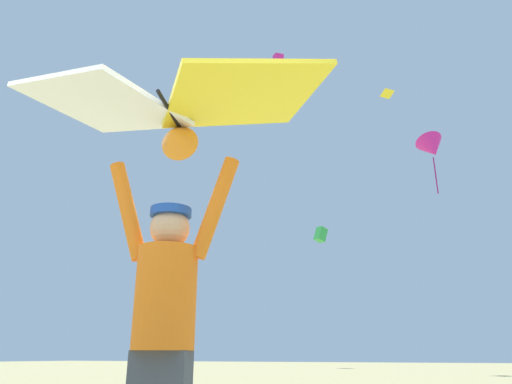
{
  "coord_description": "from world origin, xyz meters",
  "views": [
    {
      "loc": [
        1.65,
        -2.02,
        0.79
      ],
      "look_at": [
        0.09,
        1.4,
        2.1
      ],
      "focal_mm": 33.06,
      "sensor_mm": 36.0,
      "label": 1
    }
  ],
  "objects_px": {
    "held_stunt_kite": "(173,109)",
    "distant_kite_magenta_mid_left": "(432,148)",
    "distant_kite_magenta_far_center": "(278,61)",
    "distant_kite_green_overhead_distant": "(321,235)",
    "distant_kite_yellow_low_right": "(387,93)",
    "kite_flyer_person": "(164,328)"
  },
  "relations": [
    {
      "from": "kite_flyer_person",
      "to": "held_stunt_kite",
      "type": "xyz_separation_m",
      "value": [
        0.03,
        -0.08,
        1.3
      ]
    },
    {
      "from": "distant_kite_green_overhead_distant",
      "to": "distant_kite_yellow_low_right",
      "type": "xyz_separation_m",
      "value": [
        7.01,
        -6.11,
        7.9
      ]
    },
    {
      "from": "distant_kite_green_overhead_distant",
      "to": "distant_kite_yellow_low_right",
      "type": "height_order",
      "value": "distant_kite_yellow_low_right"
    },
    {
      "from": "held_stunt_kite",
      "to": "distant_kite_green_overhead_distant",
      "type": "xyz_separation_m",
      "value": [
        -9.05,
        33.64,
        7.78
      ]
    },
    {
      "from": "distant_kite_green_overhead_distant",
      "to": "distant_kite_magenta_mid_left",
      "type": "relative_size",
      "value": 0.4
    },
    {
      "from": "distant_kite_green_overhead_distant",
      "to": "distant_kite_yellow_low_right",
      "type": "relative_size",
      "value": 1.62
    },
    {
      "from": "distant_kite_magenta_mid_left",
      "to": "held_stunt_kite",
      "type": "bearing_deg",
      "value": -91.69
    },
    {
      "from": "held_stunt_kite",
      "to": "distant_kite_magenta_mid_left",
      "type": "xyz_separation_m",
      "value": [
        0.62,
        21.13,
        8.4
      ]
    },
    {
      "from": "distant_kite_yellow_low_right",
      "to": "distant_kite_green_overhead_distant",
      "type": "bearing_deg",
      "value": 138.96
    },
    {
      "from": "distant_kite_magenta_far_center",
      "to": "distant_kite_yellow_low_right",
      "type": "relative_size",
      "value": 0.98
    },
    {
      "from": "held_stunt_kite",
      "to": "distant_kite_magenta_far_center",
      "type": "bearing_deg",
      "value": 109.26
    },
    {
      "from": "distant_kite_yellow_low_right",
      "to": "distant_kite_magenta_mid_left",
      "type": "relative_size",
      "value": 0.24
    },
    {
      "from": "distant_kite_green_overhead_distant",
      "to": "distant_kite_magenta_far_center",
      "type": "bearing_deg",
      "value": -79.13
    },
    {
      "from": "held_stunt_kite",
      "to": "distant_kite_magenta_mid_left",
      "type": "bearing_deg",
      "value": 88.31
    },
    {
      "from": "kite_flyer_person",
      "to": "held_stunt_kite",
      "type": "height_order",
      "value": "held_stunt_kite"
    },
    {
      "from": "held_stunt_kite",
      "to": "distant_kite_magenta_mid_left",
      "type": "height_order",
      "value": "distant_kite_magenta_mid_left"
    },
    {
      "from": "held_stunt_kite",
      "to": "distant_kite_green_overhead_distant",
      "type": "relative_size",
      "value": 1.48
    },
    {
      "from": "kite_flyer_person",
      "to": "distant_kite_magenta_far_center",
      "type": "bearing_deg",
      "value": 109.26
    },
    {
      "from": "distant_kite_magenta_far_center",
      "to": "distant_kite_magenta_mid_left",
      "type": "distance_m",
      "value": 8.84
    },
    {
      "from": "kite_flyer_person",
      "to": "distant_kite_green_overhead_distant",
      "type": "relative_size",
      "value": 1.49
    },
    {
      "from": "held_stunt_kite",
      "to": "distant_kite_yellow_low_right",
      "type": "distance_m",
      "value": 31.75
    },
    {
      "from": "held_stunt_kite",
      "to": "distant_kite_magenta_mid_left",
      "type": "relative_size",
      "value": 0.59
    }
  ]
}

